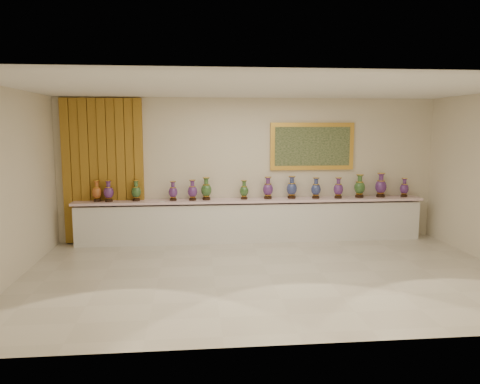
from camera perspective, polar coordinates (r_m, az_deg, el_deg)
The scene contains 18 objects.
ground at distance 7.80m, azimuth 3.45°, elevation -9.99°, with size 8.00×8.00×0.00m, color beige.
room at distance 9.86m, azimuth -12.32°, elevation 2.99°, with size 8.00×8.00×8.00m.
counter at distance 9.86m, azimuth 1.37°, elevation -3.54°, with size 7.28×0.48×0.90m.
vase_0 at distance 9.88m, azimuth -17.04°, elevation 0.00°, with size 0.23×0.23×0.43m.
vase_1 at distance 9.79m, azimuth -15.72°, elevation -0.01°, with size 0.26×0.26×0.44m.
vase_2 at distance 9.76m, azimuth -12.55°, elevation 0.05°, with size 0.25×0.25×0.43m.
vase_3 at distance 9.67m, azimuth -8.17°, elevation 0.01°, with size 0.24×0.24×0.40m.
vase_4 at distance 9.64m, azimuth -5.81°, elevation 0.10°, with size 0.25×0.25×0.43m.
vase_5 at distance 9.68m, azimuth -4.13°, elevation 0.28°, with size 0.25×0.25×0.47m.
vase_6 at distance 9.75m, azimuth 0.50°, elevation 0.16°, with size 0.21×0.21×0.40m.
vase_7 at distance 9.82m, azimuth 3.43°, elevation 0.37°, with size 0.28×0.28×0.46m.
vase_8 at distance 9.91m, azimuth 6.33°, elevation 0.43°, with size 0.28×0.28×0.47m.
vase_9 at distance 9.98m, azimuth 9.24°, elevation 0.35°, with size 0.27×0.27×0.44m.
vase_10 at distance 10.10m, azimuth 11.90°, elevation 0.37°, with size 0.23×0.23×0.44m.
vase_11 at distance 10.29m, azimuth 14.37°, elevation 0.57°, with size 0.24×0.24×0.50m.
vase_12 at distance 10.49m, azimuth 16.79°, elevation 0.67°, with size 0.31×0.31×0.52m.
vase_13 at distance 10.70m, azimuth 19.39°, elevation 0.42°, with size 0.21×0.21×0.40m.
label_card at distance 9.59m, azimuth -9.45°, elevation -1.14°, with size 0.10×0.06×0.00m, color white.
Camera 1 is at (-1.20, -7.32, 2.40)m, focal length 35.00 mm.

